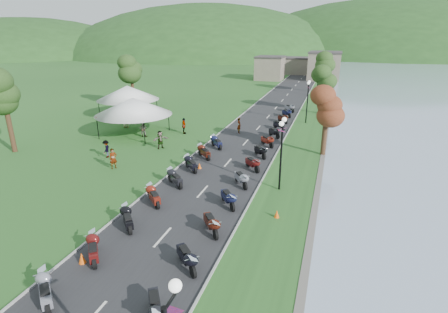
% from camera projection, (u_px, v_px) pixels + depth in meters
% --- Properties ---
extents(road, '(7.00, 120.00, 0.02)m').
position_uv_depth(road, '(268.00, 117.00, 45.73)').
color(road, '#29292B').
rests_on(road, ground).
extents(hills_backdrop, '(360.00, 120.00, 76.00)m').
position_uv_depth(hills_backdrop, '(324.00, 53.00, 189.33)').
color(hills_backdrop, '#285621').
rests_on(hills_backdrop, ground).
extents(far_building, '(18.00, 16.00, 5.00)m').
position_uv_depth(far_building, '(295.00, 67.00, 85.86)').
color(far_building, gray).
rests_on(far_building, ground).
extents(moto_row_left, '(2.60, 35.82, 1.10)m').
position_uv_depth(moto_row_left, '(112.00, 233.00, 18.20)').
color(moto_row_left, '#331411').
rests_on(moto_row_left, ground).
extents(moto_row_right, '(2.60, 41.48, 1.10)m').
position_uv_depth(moto_row_right, '(261.00, 151.00, 30.83)').
color(moto_row_right, '#331411').
rests_on(moto_row_right, ground).
extents(vendor_tent_main, '(5.39, 5.39, 4.00)m').
position_uv_depth(vendor_tent_main, '(134.00, 116.00, 37.12)').
color(vendor_tent_main, white).
rests_on(vendor_tent_main, ground).
extents(vendor_tent_side, '(5.29, 5.29, 4.00)m').
position_uv_depth(vendor_tent_side, '(128.00, 101.00, 45.33)').
color(vendor_tent_side, white).
rests_on(vendor_tent_side, ground).
extents(tree_park_left, '(3.19, 3.19, 8.87)m').
position_uv_depth(tree_park_left, '(5.00, 104.00, 30.88)').
color(tree_park_left, '#2F501E').
rests_on(tree_park_left, ground).
extents(tree_lakeside, '(2.49, 2.49, 6.90)m').
position_uv_depth(tree_lakeside, '(326.00, 117.00, 30.42)').
color(tree_lakeside, '#2F501E').
rests_on(tree_lakeside, ground).
extents(pedestrian_a, '(0.72, 0.76, 1.69)m').
position_uv_depth(pedestrian_a, '(114.00, 168.00, 28.36)').
color(pedestrian_a, slate).
rests_on(pedestrian_a, ground).
extents(pedestrian_b, '(0.92, 0.61, 1.74)m').
position_uv_depth(pedestrian_b, '(144.00, 137.00, 36.98)').
color(pedestrian_b, slate).
rests_on(pedestrian_b, ground).
extents(pedestrian_c, '(0.71, 1.09, 1.56)m').
position_uv_depth(pedestrian_c, '(107.00, 157.00, 30.87)').
color(pedestrian_c, slate).
rests_on(pedestrian_c, ground).
extents(traffic_cone_near, '(0.36, 0.36, 0.56)m').
position_uv_depth(traffic_cone_near, '(82.00, 258.00, 16.62)').
color(traffic_cone_near, '#F2590C').
rests_on(traffic_cone_near, ground).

